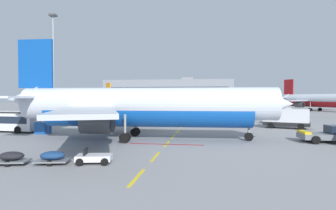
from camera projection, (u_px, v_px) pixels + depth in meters
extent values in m
plane|color=gray|center=(319.00, 129.00, 44.65)|extent=(400.00, 400.00, 0.00)
cube|color=yellow|center=(137.00, 177.00, 17.60)|extent=(0.24, 4.00, 0.01)
cube|color=yellow|center=(155.00, 157.00, 23.77)|extent=(0.24, 4.00, 0.01)
cube|color=yellow|center=(167.00, 144.00, 30.33)|extent=(0.24, 4.00, 0.01)
cube|color=yellow|center=(173.00, 137.00, 35.78)|extent=(0.24, 4.00, 0.01)
cube|color=yellow|center=(178.00, 131.00, 41.25)|extent=(0.24, 4.00, 0.01)
cube|color=yellow|center=(182.00, 127.00, 48.02)|extent=(0.24, 4.00, 0.01)
cube|color=yellow|center=(185.00, 123.00, 55.27)|extent=(0.24, 4.00, 0.01)
cube|color=yellow|center=(188.00, 120.00, 62.53)|extent=(0.24, 4.00, 0.01)
cube|color=yellow|center=(190.00, 117.00, 69.73)|extent=(0.24, 4.00, 0.01)
cube|color=yellow|center=(191.00, 116.00, 75.62)|extent=(0.24, 4.00, 0.01)
cube|color=yellow|center=(193.00, 115.00, 81.51)|extent=(0.24, 4.00, 0.01)
cube|color=yellow|center=(194.00, 113.00, 87.49)|extent=(0.24, 4.00, 0.01)
cube|color=yellow|center=(195.00, 112.00, 94.04)|extent=(0.24, 4.00, 0.01)
cube|color=#B21414|center=(166.00, 144.00, 29.96)|extent=(8.00, 0.40, 0.01)
cylinder|color=silver|center=(147.00, 104.00, 33.33)|extent=(30.22, 4.89, 3.80)
cylinder|color=#0F479E|center=(147.00, 112.00, 33.36)|extent=(24.61, 4.39, 3.50)
cone|color=silver|center=(277.00, 104.00, 31.74)|extent=(3.63, 3.85, 3.72)
cone|color=silver|center=(23.00, 99.00, 34.98)|extent=(4.31, 3.38, 3.23)
cube|color=#192333|center=(268.00, 98.00, 31.84)|extent=(1.70, 2.91, 0.60)
cube|color=#0F479E|center=(36.00, 64.00, 34.68)|extent=(4.41, 0.52, 6.00)
cube|color=silver|center=(45.00, 97.00, 38.05)|extent=(3.43, 6.51, 0.24)
cube|color=silver|center=(14.00, 97.00, 31.68)|extent=(3.43, 6.51, 0.24)
cube|color=#B7BCC6|center=(131.00, 105.00, 42.22)|extent=(9.61, 17.66, 0.36)
cube|color=#B7BCC6|center=(87.00, 111.00, 25.32)|extent=(10.67, 17.58, 0.36)
cylinder|color=#4C4F54|center=(125.00, 116.00, 39.29)|extent=(3.27, 2.22, 2.10)
cylinder|color=black|center=(136.00, 116.00, 39.12)|extent=(0.18, 1.79, 1.79)
cylinder|color=#4C4F54|center=(97.00, 124.00, 28.36)|extent=(3.27, 2.22, 2.10)
cylinder|color=black|center=(112.00, 124.00, 28.19)|extent=(0.18, 1.79, 1.79)
cylinder|color=gray|center=(249.00, 125.00, 32.14)|extent=(0.28, 0.28, 2.67)
cylinder|color=black|center=(249.00, 137.00, 32.18)|extent=(1.00, 0.32, 0.99)
cylinder|color=gray|center=(135.00, 122.00, 36.20)|extent=(0.28, 0.28, 2.61)
cylinder|color=black|center=(136.00, 132.00, 36.58)|extent=(1.11, 0.39, 1.10)
cylinder|color=black|center=(135.00, 132.00, 35.88)|extent=(1.11, 0.39, 1.10)
cylinder|color=gray|center=(125.00, 126.00, 31.03)|extent=(0.28, 0.28, 2.61)
cylinder|color=black|center=(126.00, 137.00, 31.41)|extent=(1.11, 0.39, 1.10)
cylinder|color=black|center=(124.00, 138.00, 30.72)|extent=(1.11, 0.39, 1.10)
cube|color=slate|center=(328.00, 136.00, 31.26)|extent=(6.11, 3.04, 0.60)
cube|color=yellow|center=(304.00, 132.00, 31.52)|extent=(0.80, 2.55, 0.24)
cylinder|color=black|center=(316.00, 140.00, 30.07)|extent=(0.92, 0.44, 0.90)
cylinder|color=black|center=(306.00, 136.00, 32.85)|extent=(0.92, 0.44, 0.90)
cylinder|color=white|center=(123.00, 100.00, 106.52)|extent=(21.89, 21.41, 3.43)
cylinder|color=orange|center=(123.00, 103.00, 106.55)|extent=(18.07, 17.69, 3.16)
cone|color=white|center=(142.00, 101.00, 95.77)|extent=(4.61, 4.62, 3.36)
cone|color=white|center=(107.00, 99.00, 117.77)|extent=(4.75, 4.74, 2.92)
cube|color=#192333|center=(141.00, 99.00, 96.50)|extent=(2.83, 2.85, 0.54)
cube|color=orange|center=(108.00, 89.00, 116.41)|extent=(3.08, 3.00, 5.42)
cube|color=white|center=(114.00, 98.00, 118.78)|extent=(6.10, 6.16, 0.22)
cube|color=white|center=(101.00, 98.00, 115.25)|extent=(6.10, 6.16, 0.22)
cube|color=#B7BCC6|center=(135.00, 101.00, 114.07)|extent=(15.68, 10.74, 0.33)
cube|color=#B7BCC6|center=(100.00, 101.00, 104.69)|extent=(10.40, 15.76, 0.33)
cylinder|color=#4C4F54|center=(130.00, 104.00, 112.56)|extent=(3.40, 3.38, 1.90)
cylinder|color=black|center=(131.00, 105.00, 111.41)|extent=(1.20, 1.23, 1.61)
cylinder|color=#4C4F54|center=(107.00, 105.00, 106.49)|extent=(3.40, 3.38, 1.90)
cylinder|color=black|center=(108.00, 105.00, 105.34)|extent=(1.20, 1.23, 1.61)
cylinder|color=gray|center=(138.00, 107.00, 98.08)|extent=(0.25, 0.25, 2.41)
cylinder|color=black|center=(138.00, 110.00, 98.11)|extent=(0.82, 0.80, 0.89)
cylinder|color=gray|center=(126.00, 106.00, 109.45)|extent=(0.25, 0.25, 2.36)
cylinder|color=black|center=(127.00, 109.00, 109.68)|extent=(0.93, 0.92, 0.99)
cylinder|color=black|center=(125.00, 109.00, 109.29)|extent=(0.93, 0.92, 0.99)
cylinder|color=gray|center=(115.00, 106.00, 106.58)|extent=(0.25, 0.25, 2.36)
cylinder|color=black|center=(116.00, 109.00, 106.81)|extent=(0.93, 0.92, 0.99)
cylinder|color=black|center=(115.00, 109.00, 106.42)|extent=(0.93, 0.92, 0.99)
cylinder|color=silver|center=(320.00, 99.00, 100.30)|extent=(19.71, 27.31, 3.81)
cylinder|color=maroon|center=(320.00, 102.00, 100.32)|extent=(16.38, 22.45, 3.50)
cone|color=silver|center=(285.00, 98.00, 114.57)|extent=(5.01, 5.29, 3.24)
cube|color=maroon|center=(289.00, 87.00, 112.86)|extent=(2.72, 3.89, 6.01)
cube|color=silver|center=(293.00, 97.00, 114.97)|extent=(7.12, 6.19, 0.24)
cube|color=silver|center=(281.00, 97.00, 112.25)|extent=(7.12, 6.19, 0.24)
cube|color=#B7BCC6|center=(326.00, 100.00, 107.52)|extent=(17.69, 8.77, 0.36)
cube|color=#B7BCC6|center=(294.00, 101.00, 100.31)|extent=(14.18, 16.44, 0.36)
cylinder|color=#4C4F54|center=(320.00, 104.00, 106.42)|extent=(3.52, 3.83, 2.10)
cylinder|color=black|center=(324.00, 104.00, 104.97)|extent=(1.56, 1.08, 1.79)
cylinder|color=#4C4F54|center=(300.00, 105.00, 101.76)|extent=(3.52, 3.83, 2.10)
cylinder|color=black|center=(303.00, 105.00, 100.31)|extent=(1.56, 1.08, 1.79)
cylinder|color=gray|center=(320.00, 106.00, 103.28)|extent=(0.28, 0.28, 2.61)
cylinder|color=black|center=(321.00, 109.00, 103.47)|extent=(0.90, 1.11, 1.10)
cylinder|color=black|center=(319.00, 109.00, 103.17)|extent=(0.90, 1.11, 1.10)
cylinder|color=gray|center=(310.00, 106.00, 101.07)|extent=(0.28, 0.28, 2.61)
cylinder|color=black|center=(311.00, 110.00, 101.26)|extent=(0.90, 1.11, 1.10)
cylinder|color=black|center=(310.00, 110.00, 100.96)|extent=(0.90, 1.11, 1.10)
cube|color=silver|center=(1.00, 120.00, 41.05)|extent=(12.19, 3.76, 2.70)
cube|color=#192333|center=(1.00, 119.00, 41.05)|extent=(11.24, 3.71, 1.00)
cube|color=black|center=(1.00, 112.00, 41.02)|extent=(12.21, 3.78, 0.20)
cylinder|color=black|center=(32.00, 128.00, 41.46)|extent=(1.02, 0.41, 1.00)
cylinder|color=black|center=(18.00, 130.00, 38.83)|extent=(1.02, 0.41, 1.00)
cube|color=black|center=(284.00, 120.00, 51.89)|extent=(3.84, 7.35, 0.60)
cube|color=#606638|center=(283.00, 115.00, 54.03)|extent=(2.76, 2.82, 1.10)
cube|color=#192333|center=(283.00, 114.00, 55.10)|extent=(1.89, 0.47, 0.64)
cube|color=silver|center=(284.00, 113.00, 50.93)|extent=(3.36, 5.16, 2.10)
cylinder|color=black|center=(277.00, 121.00, 54.41)|extent=(0.48, 1.00, 0.96)
cylinder|color=black|center=(290.00, 121.00, 53.58)|extent=(0.48, 1.00, 0.96)
cylinder|color=black|center=(277.00, 123.00, 50.22)|extent=(0.48, 1.00, 0.96)
cylinder|color=black|center=(292.00, 123.00, 49.38)|extent=(0.48, 1.00, 0.96)
cube|color=black|center=(286.00, 124.00, 45.37)|extent=(7.40, 4.64, 0.60)
cube|color=silver|center=(271.00, 118.00, 46.43)|extent=(3.02, 2.98, 1.10)
cube|color=#192333|center=(264.00, 117.00, 46.97)|extent=(0.71, 1.83, 0.64)
cube|color=silver|center=(293.00, 116.00, 44.87)|extent=(5.29, 3.88, 2.10)
cylinder|color=black|center=(271.00, 125.00, 45.37)|extent=(1.00, 0.59, 0.96)
cylinder|color=black|center=(273.00, 124.00, 47.49)|extent=(1.00, 0.59, 0.96)
cylinder|color=black|center=(301.00, 127.00, 43.27)|extent=(1.00, 0.59, 0.96)
cylinder|color=black|center=(302.00, 125.00, 45.38)|extent=(1.00, 0.59, 0.96)
cube|color=silver|center=(94.00, 158.00, 21.23)|extent=(2.82, 1.88, 0.44)
cube|color=black|center=(85.00, 152.00, 21.18)|extent=(0.34, 1.12, 0.56)
cylinder|color=black|center=(108.00, 158.00, 21.98)|extent=(0.58, 0.29, 0.56)
cylinder|color=black|center=(105.00, 162.00, 20.58)|extent=(0.58, 0.29, 0.56)
cylinder|color=black|center=(84.00, 158.00, 21.88)|extent=(0.58, 0.29, 0.56)
cylinder|color=black|center=(80.00, 162.00, 20.49)|extent=(0.58, 0.29, 0.56)
cube|color=slate|center=(53.00, 160.00, 21.07)|extent=(2.65, 1.94, 0.12)
ellipsoid|color=navy|center=(52.00, 155.00, 21.06)|extent=(2.02, 1.53, 0.64)
cylinder|color=black|center=(56.00, 159.00, 21.74)|extent=(0.46, 0.22, 0.44)
cylinder|color=black|center=(49.00, 163.00, 20.40)|extent=(0.46, 0.22, 0.44)
cube|color=slate|center=(12.00, 161.00, 20.91)|extent=(2.65, 1.94, 0.12)
ellipsoid|color=black|center=(12.00, 156.00, 20.90)|extent=(2.02, 1.53, 0.64)
cylinder|color=black|center=(16.00, 160.00, 21.58)|extent=(0.46, 0.22, 0.44)
cylinder|color=black|center=(7.00, 164.00, 20.23)|extent=(0.46, 0.22, 0.44)
cube|color=#194C9E|center=(43.00, 128.00, 38.56)|extent=(1.73, 1.70, 1.60)
cube|color=silver|center=(43.00, 128.00, 38.56)|extent=(1.62, 0.18, 1.36)
cylinder|color=slate|center=(54.00, 114.00, 77.26)|extent=(0.70, 0.70, 0.60)
cylinder|color=#9EA0A5|center=(53.00, 66.00, 76.89)|extent=(0.36, 0.36, 27.24)
cube|color=#3F3F44|center=(53.00, 15.00, 76.51)|extent=(1.80, 1.80, 0.50)
cube|color=gray|center=(169.00, 94.00, 149.56)|extent=(65.46, 23.50, 13.86)
cube|color=#192333|center=(166.00, 92.00, 137.85)|extent=(60.22, 0.12, 4.99)
cube|color=gray|center=(188.00, 79.00, 147.95)|extent=(6.00, 5.00, 1.60)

